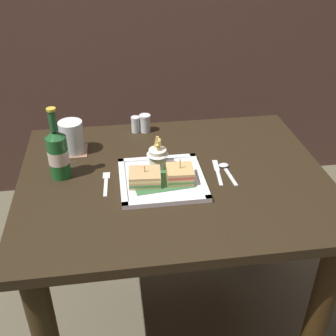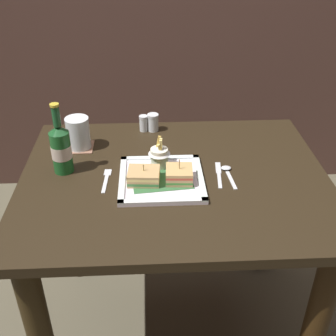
{
  "view_description": "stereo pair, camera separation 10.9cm",
  "coord_description": "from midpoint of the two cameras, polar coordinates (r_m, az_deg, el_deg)",
  "views": [
    {
      "loc": [
        -0.19,
        -1.18,
        1.55
      ],
      "look_at": [
        -0.02,
        -0.02,
        0.81
      ],
      "focal_mm": 44.98,
      "sensor_mm": 36.0,
      "label": 1
    },
    {
      "loc": [
        -0.08,
        -1.19,
        1.55
      ],
      "look_at": [
        -0.02,
        -0.02,
        0.81
      ],
      "focal_mm": 44.98,
      "sensor_mm": 36.0,
      "label": 2
    }
  ],
  "objects": [
    {
      "name": "drink_coaster",
      "position": [
        1.61,
        -14.56,
        2.15
      ],
      "size": [
        0.1,
        0.1,
        0.0
      ],
      "primitive_type": "cube",
      "color": "#956751",
      "rests_on": "dining_table"
    },
    {
      "name": "sandwich_half_left",
      "position": [
        1.37,
        -5.45,
        -1.31
      ],
      "size": [
        0.11,
        0.09,
        0.07
      ],
      "color": "tan",
      "rests_on": "square_plate"
    },
    {
      "name": "water_glass",
      "position": [
        1.59,
        -14.83,
        3.87
      ],
      "size": [
        0.09,
        0.09,
        0.12
      ],
      "color": "silver",
      "rests_on": "dining_table"
    },
    {
      "name": "knife",
      "position": [
        1.45,
        4.6,
        -0.47
      ],
      "size": [
        0.03,
        0.16,
        0.0
      ],
      "color": "silver",
      "rests_on": "dining_table"
    },
    {
      "name": "ground_plane",
      "position": [
        1.96,
        -1.05,
        -20.32
      ],
      "size": [
        6.0,
        6.0,
        0.0
      ],
      "primitive_type": "plane",
      "color": "brown"
    },
    {
      "name": "fries_cup",
      "position": [
        1.43,
        -3.59,
        1.79
      ],
      "size": [
        0.08,
        0.08,
        0.11
      ],
      "color": "silver",
      "rests_on": "square_plate"
    },
    {
      "name": "beer_bottle",
      "position": [
        1.44,
        -16.81,
        1.93
      ],
      "size": [
        0.07,
        0.07,
        0.25
      ],
      "color": "#1D5F27",
      "rests_on": "dining_table"
    },
    {
      "name": "salt_shaker",
      "position": [
        1.7,
        -6.26,
        5.73
      ],
      "size": [
        0.03,
        0.03,
        0.07
      ],
      "color": "silver",
      "rests_on": "dining_table"
    },
    {
      "name": "pepper_shaker",
      "position": [
        1.7,
        -4.97,
        5.9
      ],
      "size": [
        0.05,
        0.05,
        0.07
      ],
      "color": "silver",
      "rests_on": "dining_table"
    },
    {
      "name": "spoon",
      "position": [
        1.46,
        5.73,
        -0.11
      ],
      "size": [
        0.04,
        0.14,
        0.01
      ],
      "color": "silver",
      "rests_on": "dining_table"
    },
    {
      "name": "square_plate",
      "position": [
        1.39,
        -3.07,
        -1.62
      ],
      "size": [
        0.28,
        0.28,
        0.02
      ],
      "color": "white",
      "rests_on": "dining_table"
    },
    {
      "name": "sandwich_half_right",
      "position": [
        1.37,
        -0.64,
        -0.88
      ],
      "size": [
        0.09,
        0.09,
        0.08
      ],
      "color": "tan",
      "rests_on": "square_plate"
    },
    {
      "name": "dining_table",
      "position": [
        1.52,
        -1.28,
        -6.25
      ],
      "size": [
        1.04,
        0.82,
        0.77
      ],
      "color": "black",
      "rests_on": "ground_plane"
    },
    {
      "name": "fork",
      "position": [
        1.41,
        -10.59,
        -1.98
      ],
      "size": [
        0.03,
        0.14,
        0.0
      ],
      "color": "silver",
      "rests_on": "dining_table"
    }
  ]
}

